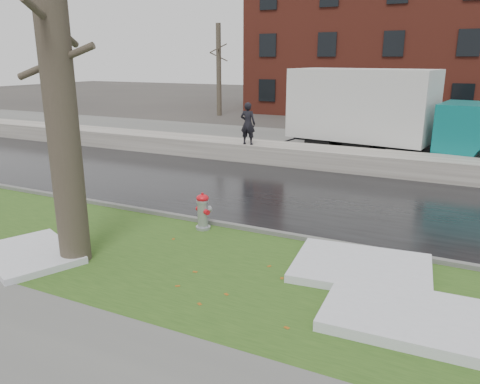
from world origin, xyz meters
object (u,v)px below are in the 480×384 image
at_px(tree, 56,66).
at_px(fire_hydrant, 203,210).
at_px(box_truck, 389,113).
at_px(worker, 248,124).

bearing_deg(tree, fire_hydrant, 61.90).
xyz_separation_m(tree, box_truck, (4.07, 13.27, -2.01)).
height_order(fire_hydrant, tree, tree).
bearing_deg(box_truck, tree, -98.61).
bearing_deg(box_truck, worker, -140.45).
xyz_separation_m(fire_hydrant, worker, (-2.35, 7.54, 1.06)).
bearing_deg(worker, fire_hydrant, 102.58).
height_order(fire_hydrant, worker, worker).
relative_size(fire_hydrant, tree, 0.12).
height_order(fire_hydrant, box_truck, box_truck).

